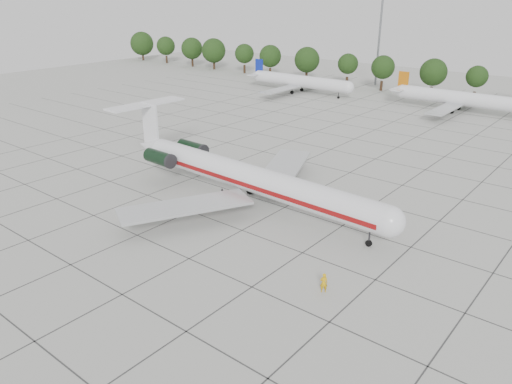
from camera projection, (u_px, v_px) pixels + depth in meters
ground at (242, 230)px, 54.72m from camera, size 260.00×260.00×0.00m
apron_joints at (316, 191)px, 65.51m from camera, size 170.00×170.00×0.02m
main_airliner at (240, 175)px, 61.13m from camera, size 42.00×32.97×9.84m
ground_crew at (324, 283)px, 43.25m from camera, size 0.80×0.78×1.85m
bg_airliner_b at (300, 81)px, 126.34m from camera, size 28.24×27.20×7.40m
bg_airliner_c at (461, 99)px, 106.27m from camera, size 28.24×27.20×7.40m
tree_line at (433, 72)px, 120.43m from camera, size 249.86×8.44×10.22m
floodlight_mast at (380, 31)px, 133.03m from camera, size 1.60×1.60×25.45m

